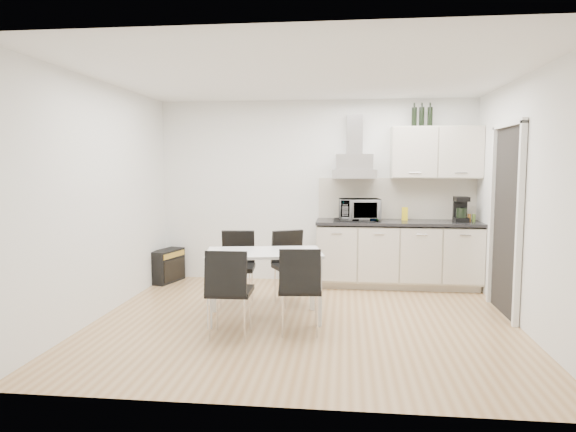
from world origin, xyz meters
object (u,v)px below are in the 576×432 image
(guitar_amp, at_px, (167,266))
(floor_speaker, at_px, (292,271))
(chair_near_right, at_px, (300,290))
(chair_near_left, at_px, (230,292))
(kitchenette, at_px, (400,227))
(chair_far_right, at_px, (293,268))
(chair_far_left, at_px, (237,269))
(dining_table, at_px, (264,260))

(guitar_amp, bearing_deg, floor_speaker, 23.61)
(chair_near_right, distance_m, floor_speaker, 2.32)
(chair_near_left, bearing_deg, chair_near_right, 13.55)
(kitchenette, distance_m, chair_near_left, 2.99)
(chair_near_left, bearing_deg, guitar_amp, 121.22)
(chair_near_right, bearing_deg, guitar_amp, 130.24)
(kitchenette, xyz_separation_m, chair_far_right, (-1.37, -1.05, -0.39))
(chair_near_right, bearing_deg, kitchenette, 54.70)
(chair_near_left, bearing_deg, chair_far_left, 97.29)
(dining_table, height_order, chair_far_right, chair_far_right)
(kitchenette, relative_size, floor_speaker, 8.43)
(chair_near_right, bearing_deg, chair_far_left, 125.93)
(dining_table, height_order, chair_near_right, chair_near_right)
(dining_table, relative_size, chair_near_left, 1.53)
(kitchenette, xyz_separation_m, floor_speaker, (-1.52, 0.17, -0.68))
(dining_table, bearing_deg, chair_near_left, -122.34)
(kitchenette, relative_size, chair_near_left, 2.86)
(chair_far_right, distance_m, guitar_amp, 2.16)
(dining_table, bearing_deg, kitchenette, 35.68)
(chair_near_left, distance_m, guitar_amp, 2.64)
(kitchenette, bearing_deg, guitar_amp, -178.53)
(chair_far_left, relative_size, chair_near_left, 1.00)
(chair_near_right, height_order, guitar_amp, chair_near_right)
(kitchenette, distance_m, floor_speaker, 1.68)
(chair_far_left, height_order, chair_near_left, same)
(kitchenette, xyz_separation_m, chair_near_right, (-1.20, -2.12, -0.39))
(kitchenette, xyz_separation_m, guitar_amp, (-3.30, -0.08, -0.59))
(dining_table, relative_size, floor_speaker, 4.49)
(dining_table, relative_size, guitar_amp, 2.22)
(kitchenette, relative_size, chair_far_left, 2.86)
(dining_table, relative_size, chair_far_left, 1.53)
(guitar_amp, xyz_separation_m, floor_speaker, (1.78, 0.25, -0.09))
(chair_far_left, distance_m, guitar_amp, 1.66)
(dining_table, bearing_deg, chair_near_right, -54.80)
(chair_far_left, xyz_separation_m, guitar_amp, (-1.25, 1.08, -0.20))
(chair_far_left, bearing_deg, kitchenette, -155.61)
(chair_near_left, height_order, chair_near_right, same)
(floor_speaker, bearing_deg, chair_far_left, -109.37)
(kitchenette, height_order, guitar_amp, kitchenette)
(kitchenette, bearing_deg, chair_far_right, -142.70)
(dining_table, height_order, chair_far_left, chair_far_left)
(chair_near_right, relative_size, floor_speaker, 2.94)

